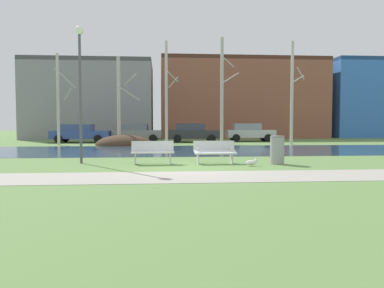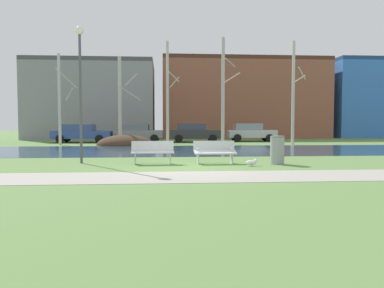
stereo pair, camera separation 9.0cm
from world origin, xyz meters
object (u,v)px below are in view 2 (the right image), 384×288
bench_left (153,152)px  streetlamp (80,72)px  trash_bin (277,150)px  parked_van_nearest_blue (81,133)px  parked_wagon_fourth_silver (251,132)px  parked_hatch_third_dark (194,132)px  seagull (252,162)px  parked_sedan_second_grey (138,132)px  bench_right (215,151)px

bench_left → streetlamp: streetlamp is taller
trash_bin → parked_van_nearest_blue: 20.45m
streetlamp → parked_van_nearest_blue: (-3.39, 16.43, -2.73)m
streetlamp → parked_wagon_fourth_silver: (10.69, 17.23, -2.71)m
trash_bin → parked_hatch_third_dark: bearing=95.7°
seagull → streetlamp: size_ratio=0.09×
seagull → parked_sedan_second_grey: bearing=105.7°
streetlamp → seagull: bearing=-13.0°
bench_right → seagull: bench_right is taller
parked_wagon_fourth_silver → bench_right: bearing=-107.4°
parked_hatch_third_dark → trash_bin: bearing=-84.3°
parked_sedan_second_grey → trash_bin: bearing=-70.6°
bench_right → parked_wagon_fourth_silver: 18.62m
seagull → parked_hatch_third_dark: bearing=91.9°
streetlamp → bench_right: bearing=-6.0°
bench_right → parked_sedan_second_grey: (-4.00, 17.60, 0.31)m
trash_bin → parked_wagon_fourth_silver: (3.23, 18.13, 0.25)m
bench_right → parked_hatch_third_dark: bearing=87.8°
trash_bin → parked_wagon_fourth_silver: bearing=79.9°
bench_left → parked_van_nearest_blue: size_ratio=0.34×
trash_bin → parked_van_nearest_blue: bearing=122.0°
parked_hatch_third_dark → streetlamp: bearing=-109.6°
seagull → bench_right: bearing=142.7°
parked_van_nearest_blue → parked_hatch_third_dark: bearing=-1.5°
seagull → parked_hatch_third_dark: size_ratio=0.11×
streetlamp → parked_van_nearest_blue: 16.99m
bench_right → parked_sedan_second_grey: size_ratio=0.39×
trash_bin → streetlamp: size_ratio=0.20×
bench_right → trash_bin: size_ratio=1.51×
parked_van_nearest_blue → bench_left: bearing=-70.1°
parked_van_nearest_blue → parked_wagon_fourth_silver: parked_wagon_fourth_silver is taller
bench_right → parked_sedan_second_grey: 18.05m
bench_left → parked_wagon_fourth_silver: 19.46m
bench_right → seagull: size_ratio=3.47×
bench_right → streetlamp: streetlamp is taller
bench_left → parked_wagon_fourth_silver: size_ratio=0.39×
trash_bin → parked_van_nearest_blue: (-10.85, 17.33, 0.22)m
bench_left → trash_bin: 4.72m
bench_left → bench_right: same height
parked_hatch_third_dark → parked_wagon_fourth_silver: (4.93, 1.04, 0.00)m
parked_hatch_third_dark → parked_wagon_fourth_silver: size_ratio=1.02×
parked_sedan_second_grey → parked_wagon_fourth_silver: parked_wagon_fourth_silver is taller
bench_left → streetlamp: (-2.76, 0.54, 3.04)m
parked_sedan_second_grey → parked_hatch_third_dark: bearing=-10.7°
bench_right → seagull: 1.58m
streetlamp → parked_hatch_third_dark: size_ratio=1.24×
trash_bin → parked_wagon_fourth_silver: size_ratio=0.26×
bench_right → parked_van_nearest_blue: 18.98m
bench_left → parked_hatch_third_dark: parked_hatch_third_dark is taller
parked_van_nearest_blue → parked_sedan_second_grey: (4.51, 0.64, 0.00)m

